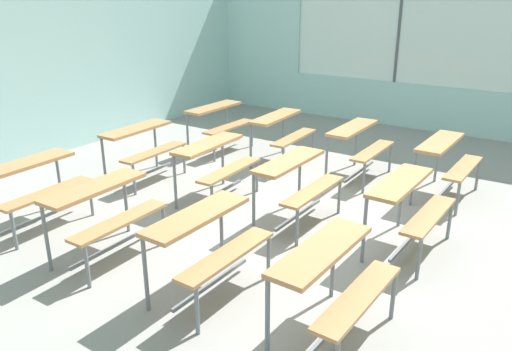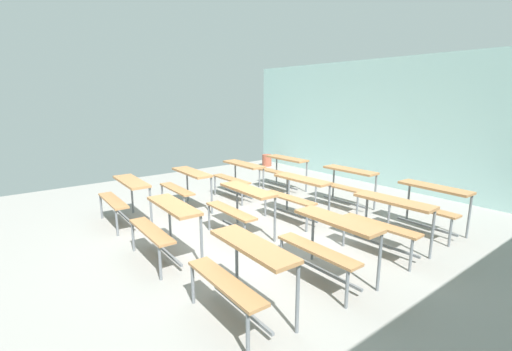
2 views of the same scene
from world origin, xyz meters
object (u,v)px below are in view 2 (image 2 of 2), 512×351
(desk_bench_r0c1, at_px, (166,218))
(desk_bench_r1c0, at_px, (187,181))
(desk_bench_r2c1, at_px, (298,189))
(desk_bench_r0c0, at_px, (125,191))
(desk_bench_r2c0, at_px, (239,172))
(desk_bench_r3c1, at_px, (346,179))
(desk_bench_r1c1, at_px, (242,201))
(desk_bench_r3c2, at_px, (430,198))
(desk_bench_r3c0, at_px, (283,166))
(desk_bench_r2c2, at_px, (389,213))
(desk_bench_r1c2, at_px, (330,235))
(desk_bench_r0c2, at_px, (243,263))
(trash_bin, at_px, (267,160))

(desk_bench_r0c1, height_order, desk_bench_r1c0, same)
(desk_bench_r2c1, bearing_deg, desk_bench_r1c0, -146.00)
(desk_bench_r0c0, relative_size, desk_bench_r2c0, 1.02)
(desk_bench_r2c0, xyz_separation_m, desk_bench_r3c1, (1.79, 1.28, 0.00))
(desk_bench_r1c1, relative_size, desk_bench_r3c2, 0.99)
(desk_bench_r0c0, distance_m, desk_bench_r2c0, 2.42)
(desk_bench_r3c0, bearing_deg, desk_bench_r3c1, 0.86)
(desk_bench_r2c2, xyz_separation_m, desk_bench_r3c2, (-0.02, 1.19, 0.00))
(desk_bench_r1c2, bearing_deg, desk_bench_r0c0, -160.07)
(desk_bench_r1c2, distance_m, desk_bench_r2c0, 3.70)
(desk_bench_r0c0, relative_size, desk_bench_r1c2, 1.02)
(desk_bench_r0c1, relative_size, desk_bench_r0c2, 1.00)
(desk_bench_r0c2, height_order, desk_bench_r1c2, same)
(desk_bench_r0c1, distance_m, desk_bench_r3c1, 3.73)
(desk_bench_r0c0, relative_size, desk_bench_r3c0, 1.01)
(desk_bench_r1c0, distance_m, desk_bench_r2c0, 1.26)
(desk_bench_r0c0, distance_m, desk_bench_r1c0, 1.17)
(desk_bench_r3c2, bearing_deg, trash_bin, 167.49)
(desk_bench_r0c0, bearing_deg, desk_bench_r1c1, 38.68)
(desk_bench_r0c1, height_order, desk_bench_r0c2, same)
(desk_bench_r0c1, bearing_deg, desk_bench_r1c0, 147.31)
(desk_bench_r1c0, relative_size, desk_bench_r2c1, 1.00)
(desk_bench_r0c0, bearing_deg, desk_bench_r3c2, 49.34)
(desk_bench_r0c0, distance_m, desk_bench_r0c1, 1.71)
(desk_bench_r0c2, xyz_separation_m, trash_bin, (-5.83, 5.18, -0.39))
(desk_bench_r0c0, height_order, desk_bench_r2c0, same)
(desk_bench_r2c0, height_order, desk_bench_r3c0, same)
(desk_bench_r0c0, height_order, desk_bench_r0c1, same)
(desk_bench_r0c1, height_order, desk_bench_r2c0, same)
(desk_bench_r2c1, relative_size, trash_bin, 3.14)
(desk_bench_r1c0, xyz_separation_m, desk_bench_r1c1, (1.70, 0.06, 0.00))
(desk_bench_r0c2, bearing_deg, desk_bench_r1c2, 89.54)
(desk_bench_r1c0, relative_size, desk_bench_r3c2, 0.99)
(desk_bench_r3c0, bearing_deg, desk_bench_r1c0, -91.47)
(desk_bench_r3c2, distance_m, trash_bin, 6.06)
(desk_bench_r1c2, bearing_deg, desk_bench_r2c2, 91.37)
(desk_bench_r0c1, distance_m, desk_bench_r2c0, 3.04)
(desk_bench_r2c2, distance_m, desk_bench_r3c2, 1.19)
(desk_bench_r0c0, bearing_deg, desk_bench_r0c1, 1.10)
(trash_bin, bearing_deg, desk_bench_r1c2, -34.04)
(desk_bench_r0c0, relative_size, desk_bench_r0c2, 1.00)
(trash_bin, bearing_deg, desk_bench_r0c0, -64.65)
(desk_bench_r0c2, relative_size, desk_bench_r1c1, 1.01)
(desk_bench_r1c0, relative_size, desk_bench_r1c2, 1.01)
(desk_bench_r0c2, height_order, desk_bench_r2c1, same)
(desk_bench_r1c1, relative_size, trash_bin, 3.12)
(desk_bench_r0c2, relative_size, desk_bench_r3c1, 1.01)
(desk_bench_r0c1, relative_size, desk_bench_r1c1, 1.01)
(desk_bench_r1c2, xyz_separation_m, desk_bench_r2c1, (-1.74, 1.19, 0.00))
(desk_bench_r2c1, distance_m, desk_bench_r2c2, 1.72)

